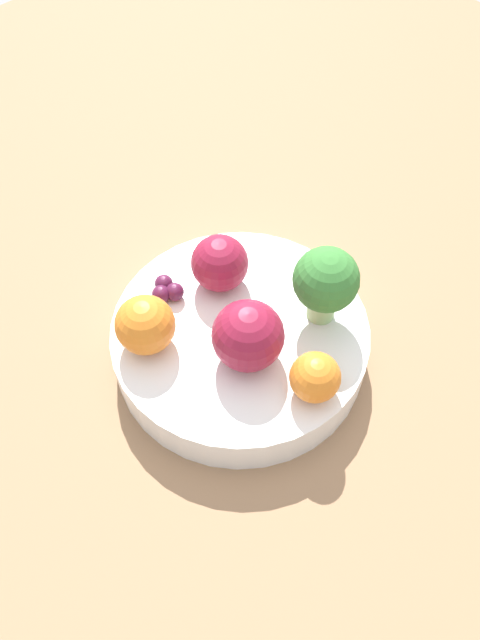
{
  "coord_description": "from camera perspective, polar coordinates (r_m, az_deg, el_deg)",
  "views": [
    {
      "loc": [
        0.18,
        0.19,
        0.44
      ],
      "look_at": [
        0.0,
        0.0,
        0.07
      ],
      "focal_mm": 35.0,
      "sensor_mm": 36.0,
      "label": 1
    }
  ],
  "objects": [
    {
      "name": "orange_front",
      "position": [
        0.45,
        -8.66,
        -0.44
      ],
      "size": [
        0.04,
        0.04,
        0.04
      ],
      "color": "orange",
      "rests_on": "bowl"
    },
    {
      "name": "grape_cluster",
      "position": [
        0.49,
        -6.73,
        2.76
      ],
      "size": [
        0.02,
        0.03,
        0.01
      ],
      "color": "#511938",
      "rests_on": "bowl"
    },
    {
      "name": "orange_back",
      "position": [
        0.43,
        7.29,
        -4.84
      ],
      "size": [
        0.04,
        0.04,
        0.04
      ],
      "color": "orange",
      "rests_on": "bowl"
    },
    {
      "name": "broccoli",
      "position": [
        0.45,
        7.84,
        3.47
      ],
      "size": [
        0.05,
        0.05,
        0.07
      ],
      "color": "#99C17A",
      "rests_on": "bowl"
    },
    {
      "name": "apple_red",
      "position": [
        0.48,
        -1.87,
        5.21
      ],
      "size": [
        0.04,
        0.04,
        0.04
      ],
      "color": "maroon",
      "rests_on": "bowl"
    },
    {
      "name": "bowl",
      "position": [
        0.49,
        0.0,
        -1.9
      ],
      "size": [
        0.2,
        0.2,
        0.04
      ],
      "color": "white",
      "rests_on": "table_surface"
    },
    {
      "name": "ground_plane",
      "position": [
        0.52,
        0.0,
        -4.21
      ],
      "size": [
        6.0,
        6.0,
        0.0
      ],
      "primitive_type": "plane",
      "color": "gray"
    },
    {
      "name": "apple_green",
      "position": [
        0.44,
        0.73,
        -1.44
      ],
      "size": [
        0.05,
        0.05,
        0.05
      ],
      "color": "maroon",
      "rests_on": "bowl"
    },
    {
      "name": "table_surface",
      "position": [
        0.51,
        0.0,
        -3.62
      ],
      "size": [
        1.2,
        1.2,
        0.02
      ],
      "color": "#936D4C",
      "rests_on": "ground_plane"
    }
  ]
}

